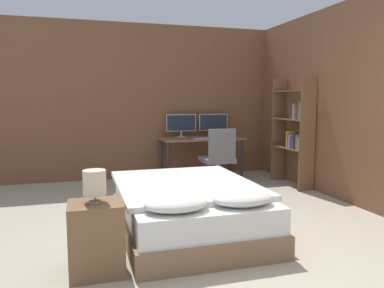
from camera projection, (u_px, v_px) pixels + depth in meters
The scene contains 13 objects.
ground_plane at pixel (281, 279), 2.93m from camera, with size 20.00×20.00×0.00m, color #B2A893.
wall_back at pixel (165, 102), 6.73m from camera, with size 12.00×0.06×2.70m.
wall_side_right at pixel (363, 103), 4.75m from camera, with size 0.06×12.00×2.70m.
bed at pixel (188, 208), 3.92m from camera, with size 1.41×1.95×0.59m.
nightstand at pixel (96, 238), 2.99m from camera, with size 0.43×0.38×0.58m.
bedside_lamp at pixel (95, 183), 2.93m from camera, with size 0.18×0.18×0.26m.
desk at pixel (201, 143), 6.59m from camera, with size 1.43×0.65×0.72m.
monitor_left at pixel (181, 124), 6.68m from camera, with size 0.55×0.16×0.41m.
monitor_right at pixel (213, 123), 6.85m from camera, with size 0.55×0.16×0.41m.
keyboard at pixel (205, 138), 6.37m from camera, with size 0.40×0.13×0.02m.
computer_mouse at pixel (221, 137), 6.45m from camera, with size 0.07×0.05×0.04m.
office_chair at pixel (218, 163), 5.90m from camera, with size 0.52×0.52×0.95m.
bookshelf at pixel (296, 128), 5.93m from camera, with size 0.27×0.87×1.73m.
Camera 1 is at (-1.46, -2.46, 1.40)m, focal length 35.00 mm.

